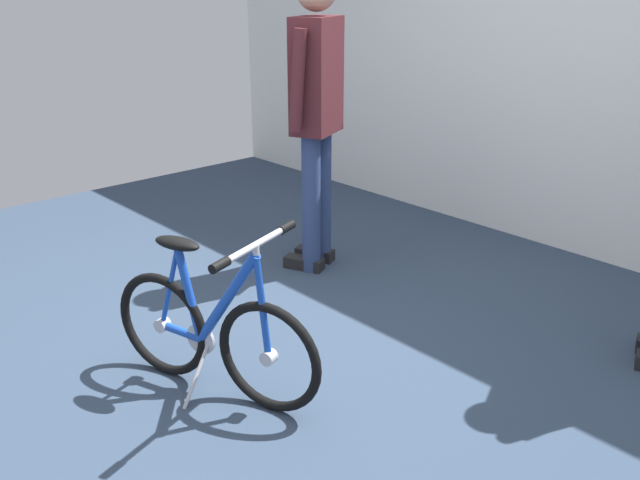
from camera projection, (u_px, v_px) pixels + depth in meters
name	position (u px, v px, depth m)	size (l,w,h in m)	color
ground_plane	(294.00, 362.00, 3.12)	(6.40, 6.40, 0.00)	#2D3D51
back_wall	(578.00, 24.00, 4.02)	(6.40, 0.10, 2.80)	white
folding_bike_foreground	(212.00, 330.00, 2.81)	(1.00, 0.52, 0.74)	black
visitor_near_wall	(316.00, 105.00, 3.82)	(0.36, 0.49, 1.71)	navy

